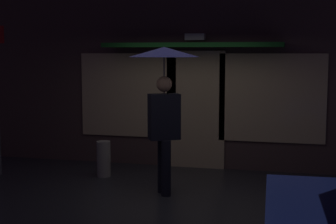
{
  "coord_description": "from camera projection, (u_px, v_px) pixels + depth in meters",
  "views": [
    {
      "loc": [
        1.76,
        -7.0,
        2.17
      ],
      "look_at": [
        -0.06,
        0.3,
        1.28
      ],
      "focal_mm": 53.74,
      "sensor_mm": 36.0,
      "label": 1
    }
  ],
  "objects": [
    {
      "name": "ground_plane",
      "position": [
        167.0,
        200.0,
        7.42
      ],
      "size": [
        18.0,
        18.0,
        0.0
      ],
      "primitive_type": "plane",
      "color": "#2D2D33"
    },
    {
      "name": "building_facade",
      "position": [
        197.0,
        53.0,
        9.42
      ],
      "size": [
        8.43,
        1.0,
        4.37
      ],
      "color": "brown",
      "rests_on": "ground"
    },
    {
      "name": "sidewalk_bollard",
      "position": [
        104.0,
        159.0,
        8.8
      ],
      "size": [
        0.24,
        0.24,
        0.63
      ],
      "primitive_type": "cylinder",
      "color": "#B2A899",
      "rests_on": "ground"
    },
    {
      "name": "person_with_umbrella",
      "position": [
        164.0,
        86.0,
        7.54
      ],
      "size": [
        1.05,
        1.05,
        2.25
      ],
      "rotation": [
        0.0,
        0.0,
        0.53
      ],
      "color": "black",
      "rests_on": "ground"
    }
  ]
}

